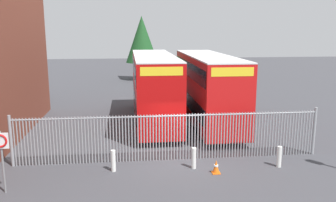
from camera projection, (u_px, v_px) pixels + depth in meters
The scene contains 10 objects.
ground_plane at pixel (162, 118), 24.53m from camera, with size 100.00×100.00×0.00m, color #3D3D42.
palisade_fence at pixel (170, 136), 16.46m from camera, with size 14.31×0.14×2.35m.
double_decker_bus_near_gate at pixel (154, 86), 22.98m from camera, with size 2.54×10.81×4.42m.
double_decker_bus_behind_fence_left at pixel (207, 86), 22.74m from camera, with size 2.54×10.81×4.42m.
bollard_near_left at pixel (113, 161), 15.26m from camera, with size 0.20×0.20×0.95m, color silver.
bollard_center_front at pixel (194, 158), 15.56m from camera, with size 0.20×0.20×0.95m, color silver.
bollard_near_right at pixel (279, 157), 15.74m from camera, with size 0.20×0.20×0.95m, color silver.
traffic_cone_by_gate at pixel (216, 167), 15.08m from camera, with size 0.34×0.34×0.59m.
speed_limit_sign_post at pixel (1, 148), 12.96m from camera, with size 0.60×0.14×2.40m.
tree_tall_back at pixel (142, 39), 41.81m from camera, with size 3.79×3.79×7.51m.
Camera 1 is at (-2.22, -15.69, 6.07)m, focal length 37.89 mm.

